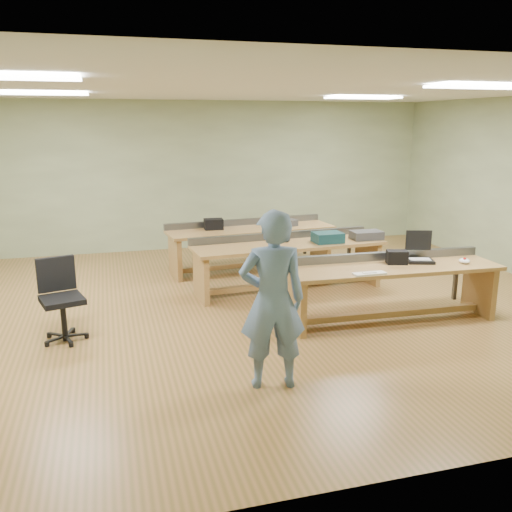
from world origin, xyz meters
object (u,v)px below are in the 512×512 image
parts_bin_teal (328,237)px  workbench_mid (288,255)px  laptop_base (420,261)px  workbench_front (391,280)px  person (272,300)px  task_chair (62,311)px  camera_bag (397,257)px  parts_bin_grey (366,235)px  workbench_back (251,238)px  drinks_can (275,239)px  mug (287,239)px

parts_bin_teal → workbench_mid: bearing=168.5°
laptop_base → workbench_front: bearing=-155.0°
person → task_chair: (-2.08, 1.81, -0.53)m
person → camera_bag: (2.16, 1.42, -0.05)m
task_chair → parts_bin_grey: 4.73m
workbench_front → workbench_back: 3.20m
task_chair → parts_bin_teal: 4.06m
workbench_mid → workbench_back: 1.37m
workbench_back → camera_bag: (1.21, -2.94, 0.28)m
parts_bin_teal → drinks_can: size_ratio=3.58×
workbench_back → task_chair: bearing=-145.7°
workbench_mid → person: (-1.19, -3.01, 0.33)m
workbench_front → mug: workbench_front is taller
person → laptop_base: 2.87m
workbench_front → task_chair: (-4.14, 0.46, -0.19)m
person → laptop_base: bearing=-141.8°
mug → workbench_mid: bearing=-86.3°
workbench_mid → laptop_base: workbench_mid is taller
person → drinks_can: 3.21m
mug → workbench_back: bearing=100.5°
workbench_mid → workbench_back: same height
laptop_base → task_chair: task_chair is taller
mug → camera_bag: bearing=-59.7°
workbench_back → person: 4.47m
parts_bin_grey → parts_bin_teal: bearing=-175.7°
workbench_mid → camera_bag: bearing=-62.7°
task_chair → parts_bin_grey: task_chair is taller
parts_bin_teal → drinks_can: (-0.81, 0.16, -0.02)m
workbench_front → camera_bag: (0.11, 0.06, 0.28)m
parts_bin_grey → laptop_base: bearing=-89.4°
workbench_front → laptop_base: (0.45, 0.06, 0.21)m
workbench_mid → person: person is taller
task_chair → mug: (3.27, 1.27, 0.43)m
workbench_back → camera_bag: camera_bag is taller
parts_bin_teal → mug: size_ratio=3.69×
workbench_mid → mug: size_ratio=25.55×
workbench_back → mug: workbench_back is taller
workbench_mid → parts_bin_teal: bearing=-15.4°
task_chair → mug: bearing=5.3°
parts_bin_teal → workbench_front: bearing=-80.6°
parts_bin_grey → mug: 1.31m
person → parts_bin_grey: 3.85m
camera_bag → drinks_can: size_ratio=2.14×
camera_bag → mug: bearing=136.9°
parts_bin_grey → task_chair: bearing=-166.1°
workbench_mid → parts_bin_grey: parts_bin_grey is taller
person → task_chair: bearing=-32.2°
task_chair → parts_bin_teal: (3.88, 1.08, 0.46)m
camera_bag → drinks_can: 2.01m
camera_bag → parts_bin_grey: 1.56m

